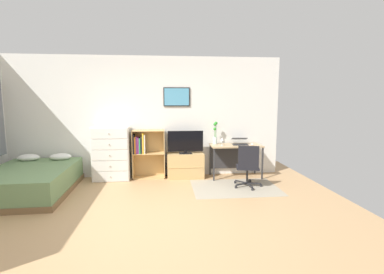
{
  "coord_description": "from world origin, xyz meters",
  "views": [
    {
      "loc": [
        0.39,
        -4.07,
        1.75
      ],
      "look_at": [
        0.95,
        1.5,
        1.01
      ],
      "focal_mm": 26.64,
      "sensor_mm": 36.0,
      "label": 1
    }
  ],
  "objects_px": {
    "television": "(185,142)",
    "tv_stand": "(185,165)",
    "computer_mouse": "(252,144)",
    "bamboo_vase": "(215,134)",
    "office_chair": "(248,165)",
    "bookshelf": "(145,151)",
    "laptop": "(240,142)",
    "dresser": "(111,153)",
    "desk": "(235,150)",
    "bed": "(31,181)",
    "wine_glass": "(222,140)"
  },
  "relations": [
    {
      "from": "bookshelf",
      "to": "laptop",
      "type": "xyz_separation_m",
      "value": [
        2.12,
        -0.08,
        0.18
      ]
    },
    {
      "from": "dresser",
      "to": "bookshelf",
      "type": "relative_size",
      "value": 1.08
    },
    {
      "from": "bed",
      "to": "desk",
      "type": "distance_m",
      "value": 4.18
    },
    {
      "from": "laptop",
      "to": "bamboo_vase",
      "type": "xyz_separation_m",
      "value": [
        -0.55,
        0.09,
        0.17
      ]
    },
    {
      "from": "tv_stand",
      "to": "computer_mouse",
      "type": "bearing_deg",
      "value": -6.06
    },
    {
      "from": "television",
      "to": "computer_mouse",
      "type": "distance_m",
      "value": 1.48
    },
    {
      "from": "dresser",
      "to": "computer_mouse",
      "type": "distance_m",
      "value": 3.1
    },
    {
      "from": "dresser",
      "to": "office_chair",
      "type": "relative_size",
      "value": 1.35
    },
    {
      "from": "bed",
      "to": "desk",
      "type": "relative_size",
      "value": 1.83
    },
    {
      "from": "wine_glass",
      "to": "tv_stand",
      "type": "bearing_deg",
      "value": 168.59
    },
    {
      "from": "television",
      "to": "dresser",
      "type": "bearing_deg",
      "value": 179.74
    },
    {
      "from": "bed",
      "to": "dresser",
      "type": "height_order",
      "value": "dresser"
    },
    {
      "from": "bed",
      "to": "computer_mouse",
      "type": "xyz_separation_m",
      "value": [
        4.43,
        0.66,
        0.51
      ]
    },
    {
      "from": "tv_stand",
      "to": "television",
      "type": "relative_size",
      "value": 1.03
    },
    {
      "from": "dresser",
      "to": "tv_stand",
      "type": "distance_m",
      "value": 1.64
    },
    {
      "from": "bed",
      "to": "office_chair",
      "type": "xyz_separation_m",
      "value": [
        4.13,
        -0.06,
        0.21
      ]
    },
    {
      "from": "tv_stand",
      "to": "desk",
      "type": "bearing_deg",
      "value": -0.2
    },
    {
      "from": "television",
      "to": "laptop",
      "type": "distance_m",
      "value": 1.23
    },
    {
      "from": "bookshelf",
      "to": "television",
      "type": "distance_m",
      "value": 0.91
    },
    {
      "from": "bookshelf",
      "to": "office_chair",
      "type": "relative_size",
      "value": 1.25
    },
    {
      "from": "bookshelf",
      "to": "computer_mouse",
      "type": "relative_size",
      "value": 10.35
    },
    {
      "from": "bookshelf",
      "to": "tv_stand",
      "type": "bearing_deg",
      "value": -3.65
    },
    {
      "from": "desk",
      "to": "office_chair",
      "type": "height_order",
      "value": "office_chair"
    },
    {
      "from": "office_chair",
      "to": "bed",
      "type": "bearing_deg",
      "value": -168.64
    },
    {
      "from": "computer_mouse",
      "to": "bamboo_vase",
      "type": "xyz_separation_m",
      "value": [
        -0.79,
        0.22,
        0.22
      ]
    },
    {
      "from": "bed",
      "to": "tv_stand",
      "type": "relative_size",
      "value": 2.56
    },
    {
      "from": "laptop",
      "to": "computer_mouse",
      "type": "relative_size",
      "value": 3.91
    },
    {
      "from": "dresser",
      "to": "laptop",
      "type": "bearing_deg",
      "value": -0.19
    },
    {
      "from": "bookshelf",
      "to": "television",
      "type": "height_order",
      "value": "bookshelf"
    },
    {
      "from": "tv_stand",
      "to": "television",
      "type": "distance_m",
      "value": 0.53
    },
    {
      "from": "computer_mouse",
      "to": "dresser",
      "type": "bearing_deg",
      "value": 177.38
    },
    {
      "from": "laptop",
      "to": "desk",
      "type": "bearing_deg",
      "value": 175.45
    },
    {
      "from": "television",
      "to": "wine_glass",
      "type": "bearing_deg",
      "value": -9.86
    },
    {
      "from": "television",
      "to": "tv_stand",
      "type": "bearing_deg",
      "value": 90.0
    },
    {
      "from": "tv_stand",
      "to": "wine_glass",
      "type": "distance_m",
      "value": 1.01
    },
    {
      "from": "laptop",
      "to": "wine_glass",
      "type": "bearing_deg",
      "value": -156.16
    },
    {
      "from": "tv_stand",
      "to": "television",
      "type": "bearing_deg",
      "value": -90.0
    },
    {
      "from": "bookshelf",
      "to": "dresser",
      "type": "bearing_deg",
      "value": -174.31
    },
    {
      "from": "tv_stand",
      "to": "bed",
      "type": "bearing_deg",
      "value": -164.55
    },
    {
      "from": "desk",
      "to": "bamboo_vase",
      "type": "relative_size",
      "value": 2.21
    },
    {
      "from": "bookshelf",
      "to": "computer_mouse",
      "type": "bearing_deg",
      "value": -5.15
    },
    {
      "from": "bookshelf",
      "to": "wine_glass",
      "type": "bearing_deg",
      "value": -7.34
    },
    {
      "from": "tv_stand",
      "to": "wine_glass",
      "type": "bearing_deg",
      "value": -11.41
    },
    {
      "from": "bamboo_vase",
      "to": "laptop",
      "type": "bearing_deg",
      "value": -9.38
    },
    {
      "from": "dresser",
      "to": "bookshelf",
      "type": "height_order",
      "value": "dresser"
    },
    {
      "from": "bookshelf",
      "to": "office_chair",
      "type": "bearing_deg",
      "value": -24.32
    },
    {
      "from": "desk",
      "to": "tv_stand",
      "type": "bearing_deg",
      "value": 179.8
    },
    {
      "from": "tv_stand",
      "to": "office_chair",
      "type": "height_order",
      "value": "office_chair"
    },
    {
      "from": "office_chair",
      "to": "computer_mouse",
      "type": "relative_size",
      "value": 8.27
    },
    {
      "from": "bookshelf",
      "to": "office_chair",
      "type": "height_order",
      "value": "bookshelf"
    }
  ]
}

